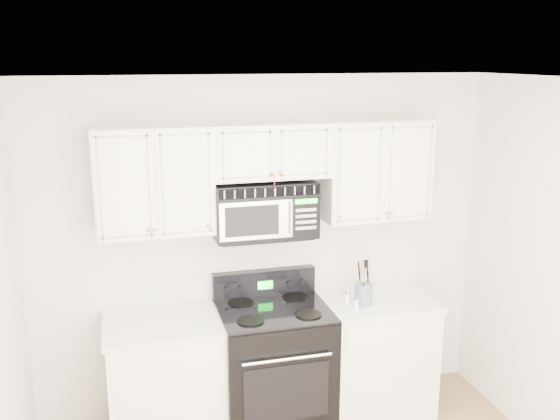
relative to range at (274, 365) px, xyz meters
name	(u,v)px	position (x,y,z in m)	size (l,w,h in m)	color
room	(347,348)	(0.02, -1.41, 0.82)	(3.51, 3.51, 2.61)	#84694A
base_cabinet_left	(168,384)	(-0.78, 0.03, -0.06)	(0.86, 0.65, 0.92)	#F2E9CD
base_cabinet_right	(374,357)	(0.82, 0.03, -0.06)	(0.86, 0.65, 0.92)	#F2E9CD
range	(274,365)	(0.00, 0.00, 0.00)	(0.80, 0.73, 1.13)	black
upper_cabinets	(270,170)	(0.02, 0.17, 1.45)	(2.44, 0.37, 0.75)	#F2E9CD
microwave	(264,209)	(-0.03, 0.15, 1.17)	(0.74, 0.42, 0.41)	black
utensil_crock	(363,293)	(0.68, -0.06, 0.53)	(0.13, 0.13, 0.35)	slate
shaker_salt	(347,297)	(0.57, -0.01, 0.49)	(0.04, 0.04, 0.10)	white
shaker_pepper	(356,304)	(0.59, -0.14, 0.48)	(0.04, 0.04, 0.09)	white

